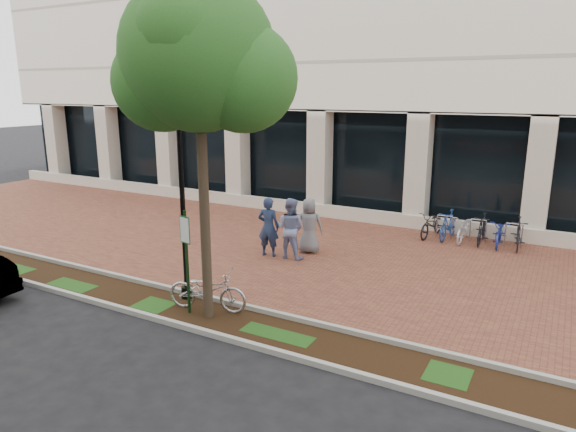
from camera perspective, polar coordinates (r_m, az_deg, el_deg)
The scene contains 13 objects.
ground at distance 16.17m, azimuth 2.37°, elevation -4.12°, with size 120.00×120.00×0.00m, color black.
brick_plaza at distance 16.17m, azimuth 2.38°, elevation -4.10°, with size 40.00×9.00×0.01m, color brown.
planting_strip at distance 12.01m, azimuth -9.10°, elevation -10.87°, with size 40.00×1.50×0.01m, color black.
curb_plaza_side at distance 12.54m, azimuth -6.99°, elevation -9.43°, with size 40.00×0.12×0.12m, color #A8A89F.
curb_street_side at distance 11.47m, azimuth -11.45°, elevation -11.93°, with size 40.00×0.12×0.12m, color #A8A89F.
parking_sign at distance 11.65m, azimuth -11.27°, elevation -3.63°, with size 0.34×0.07×2.43m.
lamppost at distance 12.29m, azimuth -11.68°, elevation 2.35°, with size 0.36×0.36×4.62m.
street_tree at distance 10.87m, azimuth -9.61°, elevation 16.25°, with size 3.75×3.13×7.25m.
locked_bicycle at distance 12.09m, azimuth -8.94°, elevation -8.13°, with size 0.67×1.91×1.00m, color silver.
pedestrian_left at distance 15.63m, azimuth -2.19°, elevation -1.22°, with size 0.67×0.44×1.85m, color navy.
pedestrian_mid at distance 15.43m, azimuth 0.27°, elevation -1.38°, with size 0.91×0.71×1.86m, color #7B88B8.
pedestrian_right at distance 15.99m, azimuth 2.37°, elevation -1.07°, with size 0.85×0.55×1.74m, color slate.
bike_rack_cluster at distance 18.20m, azimuth 19.85°, elevation -1.33°, with size 3.50×1.79×1.00m.
Camera 1 is at (6.83, -13.77, 5.02)m, focal length 32.00 mm.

